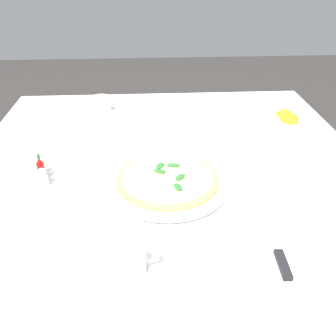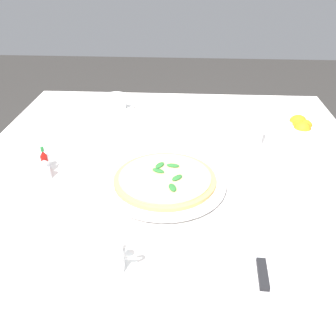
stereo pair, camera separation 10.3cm
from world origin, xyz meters
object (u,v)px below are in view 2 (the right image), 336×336
at_px(hot_sauce_bottle, 45,162).
at_px(citrus_bowl, 299,129).
at_px(napkin_folded, 259,261).
at_px(pizza_plate, 165,183).
at_px(pepper_shaker, 45,171).
at_px(dinner_knife, 260,255).
at_px(salt_shaker, 45,160).
at_px(pizza, 165,178).
at_px(water_glass_center_back, 251,130).
at_px(coffee_cup_far_left, 116,103).
at_px(coffee_cup_right_edge, 105,260).

bearing_deg(hot_sauce_bottle, citrus_bowl, -70.39).
height_order(napkin_folded, citrus_bowl, citrus_bowl).
relative_size(pizza_plate, pepper_shaker, 5.81).
height_order(dinner_knife, salt_shaker, salt_shaker).
xyz_separation_m(napkin_folded, pepper_shaker, (0.29, 0.54, 0.02)).
xyz_separation_m(pizza_plate, pizza, (0.00, -0.00, 0.01)).
height_order(water_glass_center_back, citrus_bowl, water_glass_center_back).
bearing_deg(hot_sauce_bottle, pepper_shaker, -160.35).
relative_size(napkin_folded, hot_sauce_bottle, 2.84).
distance_m(pizza, coffee_cup_far_left, 0.57).
bearing_deg(salt_shaker, citrus_bowl, -72.46).
xyz_separation_m(dinner_knife, citrus_bowl, (0.59, -0.22, 0.00)).
bearing_deg(salt_shaker, pepper_shaker, -160.35).
bearing_deg(coffee_cup_far_left, pizza, -156.69).
bearing_deg(citrus_bowl, pizza_plate, 126.90).
distance_m(coffee_cup_right_edge, water_glass_center_back, 0.67).
distance_m(citrus_bowl, hot_sauce_bottle, 0.82).
height_order(pizza_plate, coffee_cup_right_edge, coffee_cup_right_edge).
xyz_separation_m(dinner_knife, salt_shaker, (0.35, 0.56, 0.00)).
distance_m(napkin_folded, salt_shaker, 0.66).
bearing_deg(hot_sauce_bottle, pizza, -98.00).
relative_size(pizza_plate, water_glass_center_back, 2.82).
xyz_separation_m(hot_sauce_bottle, salt_shaker, (0.03, 0.01, -0.01)).
height_order(pizza, salt_shaker, salt_shaker).
relative_size(pizza, coffee_cup_right_edge, 2.08).
relative_size(coffee_cup_right_edge, salt_shaker, 2.33).
bearing_deg(coffee_cup_right_edge, pepper_shaker, 35.69).
bearing_deg(hot_sauce_bottle, water_glass_center_back, -70.81).
xyz_separation_m(coffee_cup_right_edge, hot_sauce_bottle, (0.36, 0.25, 0.00)).
bearing_deg(pizza, dinner_knife, -142.16).
bearing_deg(pizza, coffee_cup_far_left, 23.31).
bearing_deg(pizza, pizza_plate, 150.00).
relative_size(water_glass_center_back, citrus_bowl, 0.77).
distance_m(pizza, citrus_bowl, 0.54).
relative_size(pizza_plate, napkin_folded, 1.39).
distance_m(pizza_plate, dinner_knife, 0.34).
height_order(coffee_cup_right_edge, water_glass_center_back, water_glass_center_back).
bearing_deg(pepper_shaker, dinner_knife, -118.15).
bearing_deg(coffee_cup_right_edge, dinner_knife, -83.02).
bearing_deg(hot_sauce_bottle, pizza_plate, -98.05).
relative_size(coffee_cup_far_left, dinner_knife, 0.68).
height_order(napkin_folded, dinner_knife, dinner_knife).
xyz_separation_m(coffee_cup_right_edge, water_glass_center_back, (0.56, -0.36, 0.02)).
relative_size(napkin_folded, salt_shaker, 4.19).
distance_m(coffee_cup_right_edge, dinner_knife, 0.31).
relative_size(dinner_knife, salt_shaker, 3.48).
distance_m(coffee_cup_right_edge, hot_sauce_bottle, 0.43).
xyz_separation_m(pizza, napkin_folded, (-0.27, -0.21, -0.01)).
bearing_deg(salt_shaker, pizza_plate, -102.24).
xyz_separation_m(dinner_knife, pepper_shaker, (0.29, 0.54, 0.00)).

